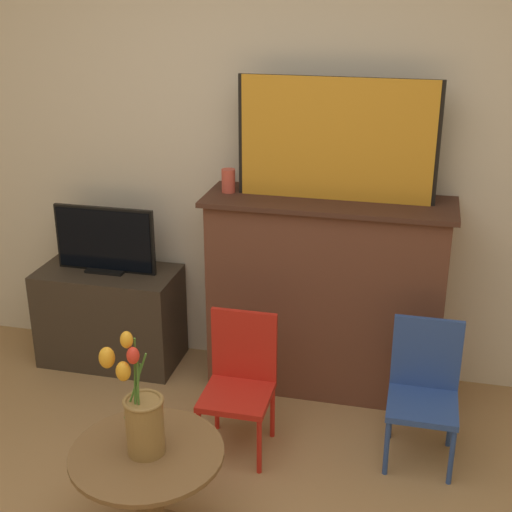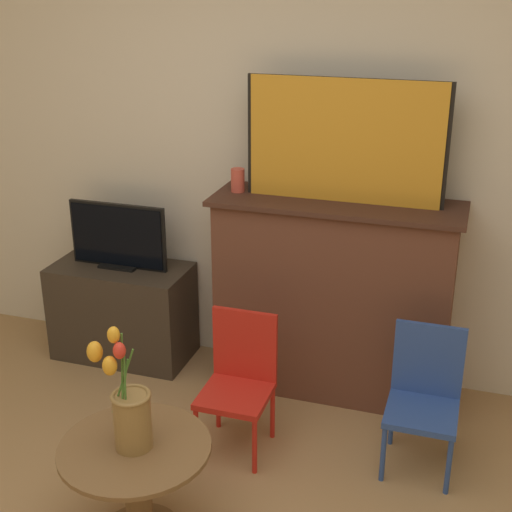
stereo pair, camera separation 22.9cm
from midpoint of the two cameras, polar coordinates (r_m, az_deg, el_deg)
wall_back at (r=3.88m, az=4.79°, el=9.43°), size 8.00×0.06×2.70m
fireplace_mantel at (r=3.86m, az=7.90°, el=-3.17°), size 1.30×0.44×1.09m
painting at (r=3.60m, az=8.97°, el=9.05°), size 1.01×0.03×0.61m
mantel_candle at (r=3.77m, az=0.28°, el=6.06°), size 0.07×0.07×0.12m
tv_stand at (r=4.32m, az=-9.11°, el=-4.40°), size 0.81×0.42×0.58m
tv_monitor at (r=4.15m, az=-9.45°, el=1.49°), size 0.59×0.12×0.38m
chair_red at (r=3.46m, az=0.58°, el=-9.64°), size 0.32×0.32×0.68m
chair_blue at (r=3.45m, az=15.21°, el=-10.54°), size 0.32×0.32×0.68m
side_table at (r=3.00m, az=-7.27°, el=-17.18°), size 0.60×0.60×0.44m
vase_tulips at (r=2.81m, az=-7.78°, el=-12.18°), size 0.22×0.17×0.53m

